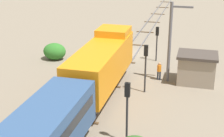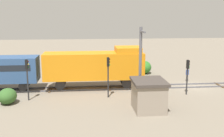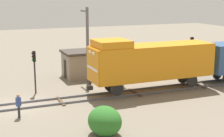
{
  "view_description": "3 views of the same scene",
  "coord_description": "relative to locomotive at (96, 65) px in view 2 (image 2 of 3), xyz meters",
  "views": [
    {
      "loc": [
        -7.55,
        36.73,
        12.04
      ],
      "look_at": [
        -0.34,
        9.53,
        1.58
      ],
      "focal_mm": 55.0,
      "sensor_mm": 36.0,
      "label": 1
    },
    {
      "loc": [
        -30.96,
        12.54,
        8.63
      ],
      "look_at": [
        -0.13,
        9.54,
        2.34
      ],
      "focal_mm": 45.0,
      "sensor_mm": 36.0,
      "label": 2
    },
    {
      "loc": [
        25.86,
        -2.85,
        8.46
      ],
      "look_at": [
        0.3,
        7.64,
        2.43
      ],
      "focal_mm": 55.0,
      "sensor_mm": 36.0,
      "label": 3
    }
  ],
  "objects": [
    {
      "name": "ground_plane",
      "position": [
        0.0,
        -11.39,
        -2.77
      ],
      "size": [
        118.8,
        118.8,
        0.0
      ],
      "primitive_type": "plane",
      "color": "#756B5B"
    },
    {
      "name": "relay_hut",
      "position": [
        -7.5,
        -4.4,
        -1.38
      ],
      "size": [
        3.5,
        2.9,
        2.74
      ],
      "color": "gray",
      "rests_on": "ground"
    },
    {
      "name": "bush_near",
      "position": [
        -4.52,
        8.57,
        -2.02
      ],
      "size": [
        2.07,
        1.69,
        1.5
      ],
      "primitive_type": "ellipsoid",
      "color": "#315A26",
      "rests_on": "ground"
    },
    {
      "name": "locomotive",
      "position": [
        0.0,
        0.0,
        0.0
      ],
      "size": [
        2.9,
        11.6,
        4.6
      ],
      "color": "orange",
      "rests_on": "railway_track"
    },
    {
      "name": "traffic_signal_mid",
      "position": [
        -3.4,
        -1.15,
        0.11
      ],
      "size": [
        0.32,
        0.34,
        4.15
      ],
      "color": "#262628",
      "rests_on": "ground"
    },
    {
      "name": "catenary_mast",
      "position": [
        -5.07,
        -4.09,
        1.1
      ],
      "size": [
        1.94,
        0.28,
        7.26
      ],
      "color": "#595960",
      "rests_on": "ground"
    },
    {
      "name": "worker_near_track",
      "position": [
        2.4,
        -11.63,
        -1.78
      ],
      "size": [
        0.38,
        0.38,
        1.7
      ],
      "rotation": [
        0.0,
        0.0,
        5.4
      ],
      "color": "#262B38",
      "rests_on": "ground"
    },
    {
      "name": "bush_mid",
      "position": [
        7.49,
        -7.17,
        -1.88
      ],
      "size": [
        2.47,
        2.02,
        1.79
      ],
      "primitive_type": "ellipsoid",
      "color": "#2C6D26",
      "rests_on": "ground"
    },
    {
      "name": "railway_track",
      "position": [
        0.0,
        -11.39,
        -2.7
      ],
      "size": [
        2.4,
        79.2,
        0.16
      ],
      "color": "#595960",
      "rests_on": "ground"
    },
    {
      "name": "traffic_signal_far",
      "position": [
        -3.6,
        6.8,
        0.07
      ],
      "size": [
        0.32,
        0.34,
        4.09
      ],
      "color": "#262628",
      "rests_on": "ground"
    },
    {
      "name": "traffic_signal_near",
      "position": [
        -3.2,
        -9.5,
        -0.18
      ],
      "size": [
        0.32,
        0.34,
        3.71
      ],
      "color": "#262628",
      "rests_on": "ground"
    },
    {
      "name": "worker_by_signal",
      "position": [
        -4.2,
        -4.17,
        -1.78
      ],
      "size": [
        0.38,
        0.38,
        1.7
      ],
      "rotation": [
        0.0,
        0.0,
        1.71
      ],
      "color": "#262B38",
      "rests_on": "ground"
    }
  ]
}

